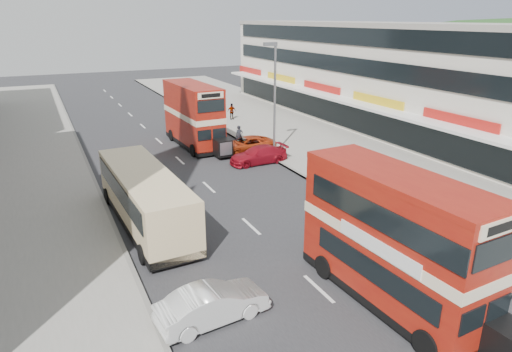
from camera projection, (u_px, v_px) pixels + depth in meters
ground at (351, 319)px, 15.36m from camera, size 160.00×160.00×0.00m
road_surface at (180, 160)px, 32.33m from camera, size 12.00×90.00×0.01m
pavement_right at (320, 141)px, 37.24m from camera, size 12.00×90.00×0.15m
kerb_left at (91, 171)px, 29.80m from camera, size 0.20×90.00×0.16m
kerb_right at (256, 149)px, 34.81m from camera, size 0.20×90.00×0.16m
commercial_row at (384, 76)px, 40.67m from camera, size 9.90×46.20×9.30m
street_lamp at (274, 91)px, 31.72m from camera, size 1.00×0.20×8.12m
bus_main at (395, 240)px, 15.56m from camera, size 2.71×8.53×4.67m
bus_second at (194, 115)px, 35.19m from camera, size 2.64×8.61×4.72m
coach at (145, 196)px, 21.88m from camera, size 2.86×9.73×2.55m
car_left_front at (213, 304)px, 15.10m from camera, size 3.96×1.71×1.27m
car_right_a at (258, 155)px, 31.54m from camera, size 4.19×1.76×1.21m
car_right_b at (247, 145)px, 34.10m from camera, size 4.36×2.08×1.20m
car_right_c at (198, 119)px, 42.25m from camera, size 4.32×2.01×1.43m
pedestrian_near at (332, 161)px, 28.89m from camera, size 0.72×0.61×1.67m
pedestrian_far at (232, 111)px, 44.40m from camera, size 0.94×0.43×1.58m
cyclist at (239, 142)px, 34.64m from camera, size 0.76×1.78×1.93m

